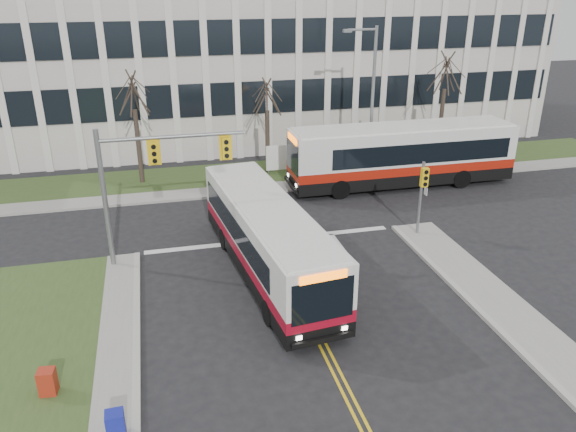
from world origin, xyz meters
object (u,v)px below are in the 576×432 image
Objects in this scene: streetlight at (370,95)px; newspaper_box_red at (48,383)px; directory_sign at (278,158)px; newspaper_box_blue at (116,426)px; bus_main at (267,240)px; bus_cross at (402,157)px.

streetlight reaches higher than newspaper_box_red.
directory_sign is 2.11× the size of newspaper_box_blue.
bus_main is at bearing -128.16° from streetlight.
bus_cross is at bearing 35.30° from bus_main.
bus_main is (-8.82, -11.23, -3.62)m from streetlight.
bus_main reaches higher than newspaper_box_red.
newspaper_box_blue is (-6.01, -8.34, -1.10)m from bus_main.
newspaper_box_red is at bearing -121.53° from directory_sign.
bus_main is at bearing -48.43° from bus_cross.
newspaper_box_red is at bearing -50.52° from bus_cross.
bus_cross is at bearing 45.09° from newspaper_box_blue.
streetlight is 4.60× the size of directory_sign.
bus_cross reaches higher than newspaper_box_red.
directory_sign is 21.75m from newspaper_box_red.
newspaper_box_red is (-16.90, -17.23, -4.72)m from streetlight.
streetlight is 9.68× the size of newspaper_box_blue.
bus_main is 12.41× the size of newspaper_box_blue.
directory_sign is 7.76m from bus_cross.
bus_cross is at bearing 44.93° from newspaper_box_red.
bus_main is 0.87× the size of bus_cross.
bus_main is (-3.29, -12.53, 0.40)m from directory_sign.
directory_sign is 0.15× the size of bus_cross.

